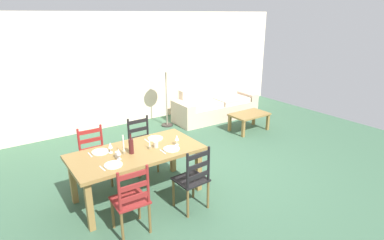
# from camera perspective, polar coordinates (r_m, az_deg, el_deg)

# --- Properties ---
(ground_plane) EXTENTS (9.60, 9.60, 0.02)m
(ground_plane) POSITION_cam_1_polar(r_m,az_deg,el_deg) (5.56, 2.41, -9.76)
(ground_plane) COLOR #395D45
(wall_far) EXTENTS (9.60, 0.16, 2.70)m
(wall_far) POSITION_cam_1_polar(r_m,az_deg,el_deg) (7.86, -12.33, 8.94)
(wall_far) COLOR beige
(wall_far) RESTS_ON ground_plane
(dining_table) EXTENTS (1.90, 0.96, 0.75)m
(dining_table) POSITION_cam_1_polar(r_m,az_deg,el_deg) (4.69, -10.07, -6.54)
(dining_table) COLOR olive
(dining_table) RESTS_ON ground_plane
(dining_chair_near_left) EXTENTS (0.44, 0.42, 0.96)m
(dining_chair_near_left) POSITION_cam_1_polar(r_m,az_deg,el_deg) (4.03, -11.02, -14.17)
(dining_chair_near_left) COLOR maroon
(dining_chair_near_left) RESTS_ON ground_plane
(dining_chair_near_right) EXTENTS (0.44, 0.42, 0.96)m
(dining_chair_near_right) POSITION_cam_1_polar(r_m,az_deg,el_deg) (4.40, 0.18, -10.73)
(dining_chair_near_right) COLOR black
(dining_chair_near_right) RESTS_ON ground_plane
(dining_chair_far_left) EXTENTS (0.43, 0.41, 0.96)m
(dining_chair_far_left) POSITION_cam_1_polar(r_m,az_deg,el_deg) (5.25, -17.41, -6.50)
(dining_chair_far_left) COLOR maroon
(dining_chair_far_left) RESTS_ON ground_plane
(dining_chair_far_right) EXTENTS (0.42, 0.40, 0.96)m
(dining_chair_far_right) POSITION_cam_1_polar(r_m,az_deg,el_deg) (5.53, -9.12, -4.54)
(dining_chair_far_right) COLOR black
(dining_chair_far_right) RESTS_ON ground_plane
(dinner_plate_near_left) EXTENTS (0.24, 0.24, 0.02)m
(dinner_plate_near_left) POSITION_cam_1_polar(r_m,az_deg,el_deg) (4.29, -14.18, -7.96)
(dinner_plate_near_left) COLOR white
(dinner_plate_near_left) RESTS_ON dining_table
(fork_near_left) EXTENTS (0.03, 0.17, 0.01)m
(fork_near_left) POSITION_cam_1_polar(r_m,az_deg,el_deg) (4.25, -16.07, -8.49)
(fork_near_left) COLOR silver
(fork_near_left) RESTS_ON dining_table
(dinner_plate_near_right) EXTENTS (0.24, 0.24, 0.02)m
(dinner_plate_near_right) POSITION_cam_1_polar(r_m,az_deg,el_deg) (4.64, -3.76, -5.28)
(dinner_plate_near_right) COLOR white
(dinner_plate_near_right) RESTS_ON dining_table
(fork_near_right) EXTENTS (0.02, 0.17, 0.01)m
(fork_near_right) POSITION_cam_1_polar(r_m,az_deg,el_deg) (4.57, -5.37, -5.78)
(fork_near_right) COLOR silver
(fork_near_right) RESTS_ON dining_table
(dinner_plate_far_left) EXTENTS (0.24, 0.24, 0.02)m
(dinner_plate_far_left) POSITION_cam_1_polar(r_m,az_deg,el_deg) (4.72, -16.41, -5.60)
(dinner_plate_far_left) COLOR white
(dinner_plate_far_left) RESTS_ON dining_table
(fork_far_left) EXTENTS (0.02, 0.17, 0.01)m
(fork_far_left) POSITION_cam_1_polar(r_m,az_deg,el_deg) (4.68, -18.13, -6.06)
(fork_far_left) COLOR silver
(fork_far_left) RESTS_ON dining_table
(dinner_plate_far_right) EXTENTS (0.24, 0.24, 0.02)m
(dinner_plate_far_right) POSITION_cam_1_polar(r_m,az_deg,el_deg) (5.04, -6.73, -3.34)
(dinner_plate_far_right) COLOR white
(dinner_plate_far_right) RESTS_ON dining_table
(fork_far_right) EXTENTS (0.02, 0.17, 0.01)m
(fork_far_right) POSITION_cam_1_polar(r_m,az_deg,el_deg) (4.98, -8.24, -3.77)
(fork_far_right) COLOR silver
(fork_far_right) RESTS_ON dining_table
(wine_bottle) EXTENTS (0.07, 0.07, 0.32)m
(wine_bottle) POSITION_cam_1_polar(r_m,az_deg,el_deg) (4.54, -11.06, -4.65)
(wine_bottle) COLOR #471919
(wine_bottle) RESTS_ON dining_table
(wine_glass_near_left) EXTENTS (0.06, 0.06, 0.16)m
(wine_glass_near_left) POSITION_cam_1_polar(r_m,az_deg,el_deg) (4.39, -13.25, -5.74)
(wine_glass_near_left) COLOR white
(wine_glass_near_left) RESTS_ON dining_table
(wine_glass_near_right) EXTENTS (0.06, 0.06, 0.16)m
(wine_glass_near_right) POSITION_cam_1_polar(r_m,az_deg,el_deg) (4.75, -2.78, -3.32)
(wine_glass_near_right) COLOR white
(wine_glass_near_right) RESTS_ON dining_table
(wine_glass_far_left) EXTENTS (0.06, 0.06, 0.16)m
(wine_glass_far_left) POSITION_cam_1_polar(r_m,az_deg,el_deg) (4.63, -14.70, -4.56)
(wine_glass_far_left) COLOR white
(wine_glass_far_left) RESTS_ON dining_table
(coffee_cup_primary) EXTENTS (0.07, 0.07, 0.09)m
(coffee_cup_primary) POSITION_cam_1_polar(r_m,az_deg,el_deg) (4.71, -6.62, -4.49)
(coffee_cup_primary) COLOR beige
(coffee_cup_primary) RESTS_ON dining_table
(coffee_cup_secondary) EXTENTS (0.07, 0.07, 0.09)m
(coffee_cup_secondary) POSITION_cam_1_polar(r_m,az_deg,el_deg) (4.48, -13.44, -6.17)
(coffee_cup_secondary) COLOR beige
(coffee_cup_secondary) RESTS_ON dining_table
(candle_tall) EXTENTS (0.05, 0.05, 0.28)m
(candle_tall) POSITION_cam_1_polar(r_m,az_deg,el_deg) (4.57, -12.34, -5.05)
(candle_tall) COLOR #998C66
(candle_tall) RESTS_ON dining_table
(candle_short) EXTENTS (0.05, 0.05, 0.16)m
(candle_short) POSITION_cam_1_polar(r_m,az_deg,el_deg) (4.68, -7.73, -4.72)
(candle_short) COLOR #998C66
(candle_short) RESTS_ON dining_table
(couch) EXTENTS (2.31, 0.88, 0.80)m
(couch) POSITION_cam_1_polar(r_m,az_deg,el_deg) (8.31, 4.11, 2.34)
(couch) COLOR #C8B198
(couch) RESTS_ON ground_plane
(coffee_table) EXTENTS (0.90, 0.56, 0.42)m
(coffee_table) POSITION_cam_1_polar(r_m,az_deg,el_deg) (7.48, 10.40, 0.69)
(coffee_table) COLOR olive
(coffee_table) RESTS_ON ground_plane
(standing_lamp) EXTENTS (0.40, 0.40, 1.64)m
(standing_lamp) POSITION_cam_1_polar(r_m,az_deg,el_deg) (7.45, -4.84, 9.23)
(standing_lamp) COLOR #332D28
(standing_lamp) RESTS_ON ground_plane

